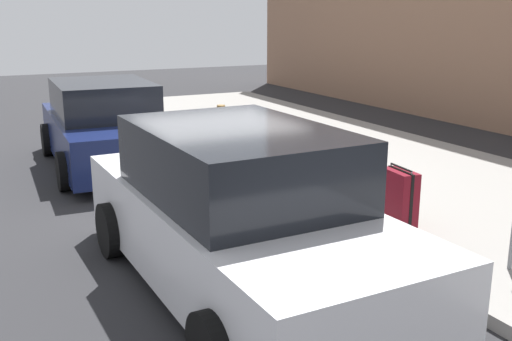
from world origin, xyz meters
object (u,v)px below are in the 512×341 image
Objects in this scene: suitcase_red_4 at (307,163)px; suitcase_maroon_7 at (259,143)px; suitcase_maroon_0 at (399,201)px; fire_hydrant at (240,134)px; suitcase_olive_1 at (372,193)px; parked_car_white_0 at (238,216)px; suitcase_silver_2 at (348,185)px; suitcase_teal_6 at (275,151)px; bollard_post at (221,127)px; parked_car_navy_1 at (105,127)px; suitcase_black_3 at (330,176)px; suitcase_navy_5 at (293,160)px.

suitcase_red_4 is 1.60m from suitcase_maroon_7.
suitcase_maroon_0 is 1.10× the size of fire_hydrant.
suitcase_maroon_7 is at bearing 0.71° from suitcase_olive_1.
suitcase_silver_2 is at bearing -59.17° from parked_car_white_0.
parked_car_white_0 reaches higher than suitcase_teal_6.
suitcase_red_4 is 0.22× the size of parked_car_white_0.
suitcase_teal_6 is 1.97m from bollard_post.
suitcase_teal_6 is at bearing -176.08° from suitcase_maroon_7.
suitcase_maroon_0 is 3.77m from suitcase_maroon_7.
parked_car_white_0 is (-2.44, 2.32, 0.27)m from suitcase_red_4.
suitcase_silver_2 is 1.10× the size of suitcase_teal_6.
parked_car_navy_1 is at bearing 84.20° from bollard_post.
fire_hydrant is 0.86× the size of bollard_post.
suitcase_maroon_7 is at bearing 3.92° from suitcase_teal_6.
suitcase_black_3 reaches higher than suitcase_navy_5.
parked_car_navy_1 reaches higher than fire_hydrant.
suitcase_olive_1 is 0.16× the size of parked_car_navy_1.
suitcase_olive_1 is at bearing 177.59° from suitcase_black_3.
suitcase_red_4 is 0.24× the size of parked_car_navy_1.
suitcase_maroon_0 is 0.95× the size of suitcase_black_3.
suitcase_red_4 is 3.04m from bollard_post.
suitcase_olive_1 is 3.17m from suitcase_maroon_7.
suitcase_maroon_0 is 1.25× the size of suitcase_navy_5.
fire_hydrant is 2.51m from parked_car_navy_1.
fire_hydrant is (1.40, -0.02, 0.05)m from suitcase_teal_6.
suitcase_teal_6 is at bearing -1.79° from suitcase_red_4.
suitcase_teal_6 is (2.10, 0.01, 0.05)m from suitcase_silver_2.
suitcase_olive_1 is at bearing 179.30° from suitcase_navy_5.
suitcase_silver_2 reaches higher than suitcase_navy_5.
parked_car_navy_1 is (4.83, 2.36, 0.27)m from suitcase_olive_1.
parked_car_navy_1 is at bearing 28.88° from suitcase_silver_2.
suitcase_black_3 reaches higher than suitcase_silver_2.
suitcase_navy_5 is (2.70, -0.08, -0.08)m from suitcase_maroon_0.
suitcase_red_4 is at bearing 173.32° from suitcase_navy_5.
suitcase_black_3 is 1.04m from suitcase_navy_5.
suitcase_black_3 is 1.00× the size of bollard_post.
bollard_post is (0.56, 0.15, 0.04)m from fire_hydrant.
suitcase_black_3 reaches higher than fire_hydrant.
suitcase_silver_2 is at bearing -1.15° from suitcase_olive_1.
bollard_post is at bearing 2.83° from suitcase_black_3.
parked_car_navy_1 reaches higher than suitcase_maroon_7.
suitcase_silver_2 is (1.14, -0.07, -0.10)m from suitcase_maroon_0.
fire_hydrant reaches higher than suitcase_navy_5.
suitcase_maroon_0 is 2.71m from suitcase_navy_5.
fire_hydrant is (3.51, -0.01, 0.11)m from suitcase_silver_2.
fire_hydrant is at bearing -108.22° from parked_car_navy_1.
suitcase_black_3 is 0.19× the size of parked_car_white_0.
suitcase_black_3 is at bearing -178.28° from suitcase_teal_6.
fire_hydrant is 5.47m from parked_car_white_0.
suitcase_maroon_7 reaches higher than suitcase_navy_5.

